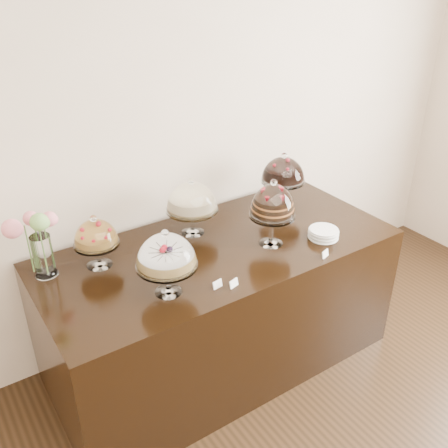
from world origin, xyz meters
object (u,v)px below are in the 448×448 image
cake_stand_cheesecake (192,199)px  plate_stack (323,234)px  cake_stand_choco_layer (273,203)px  cake_stand_dark_choco (283,172)px  display_counter (220,305)px  cake_stand_sugar_sponge (166,254)px  flower_vase (36,240)px  cake_stand_fruit_tart (96,235)px

cake_stand_cheesecake → plate_stack: cake_stand_cheesecake is taller
cake_stand_choco_layer → cake_stand_dark_choco: cake_stand_choco_layer is taller
display_counter → cake_stand_sugar_sponge: 0.87m
cake_stand_choco_layer → flower_vase: bearing=162.0°
cake_stand_sugar_sponge → cake_stand_choco_layer: cake_stand_choco_layer is taller
display_counter → cake_stand_sugar_sponge: bearing=-153.5°
flower_vase → plate_stack: size_ratio=2.35×
flower_vase → plate_stack: bearing=-19.0°
display_counter → plate_stack: (0.60, -0.27, 0.48)m
cake_stand_choco_layer → cake_stand_dark_choco: bearing=43.5°
cake_stand_cheesecake → cake_stand_choco_layer: bearing=-49.3°
cake_stand_cheesecake → cake_stand_fruit_tart: cake_stand_cheesecake is taller
plate_stack → display_counter: bearing=155.7°
cake_stand_sugar_sponge → plate_stack: 1.10m
cake_stand_cheesecake → plate_stack: size_ratio=2.04×
display_counter → cake_stand_fruit_tart: 0.96m
cake_stand_dark_choco → cake_stand_fruit_tart: (-1.35, 0.00, -0.07)m
cake_stand_fruit_tart → plate_stack: size_ratio=1.73×
cake_stand_sugar_sponge → display_counter: bearing=26.5°
cake_stand_dark_choco → cake_stand_fruit_tart: 1.35m
cake_stand_choco_layer → cake_stand_sugar_sponge: bearing=-172.8°
cake_stand_dark_choco → flower_vase: (-1.65, 0.06, -0.03)m
plate_stack → cake_stand_dark_choco: bearing=83.1°
cake_stand_sugar_sponge → flower_vase: size_ratio=0.86×
cake_stand_choco_layer → cake_stand_fruit_tart: (-0.97, 0.35, -0.08)m
cake_stand_dark_choco → cake_stand_fruit_tart: bearing=180.0°
cake_stand_dark_choco → cake_stand_choco_layer: bearing=-136.5°
cake_stand_choco_layer → flower_vase: flower_vase is taller
display_counter → cake_stand_sugar_sponge: size_ratio=5.85×
cake_stand_choco_layer → plate_stack: bearing=-22.7°
cake_stand_sugar_sponge → cake_stand_dark_choco: size_ratio=0.93×
plate_stack → cake_stand_cheesecake: bearing=141.4°
cake_stand_sugar_sponge → cake_stand_choco_layer: 0.77m
cake_stand_choco_layer → plate_stack: size_ratio=2.32×
cake_stand_dark_choco → flower_vase: size_ratio=0.93×
cake_stand_fruit_tart → flower_vase: flower_vase is taller
cake_stand_choco_layer → plate_stack: cake_stand_choco_layer is taller
cake_stand_cheesecake → cake_stand_fruit_tart: (-0.64, -0.03, -0.04)m
display_counter → cake_stand_choco_layer: bearing=-26.1°
cake_stand_sugar_sponge → cake_stand_dark_choco: 1.22m
display_counter → plate_stack: 0.82m
cake_stand_choco_layer → cake_stand_cheesecake: (-0.33, 0.39, -0.04)m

